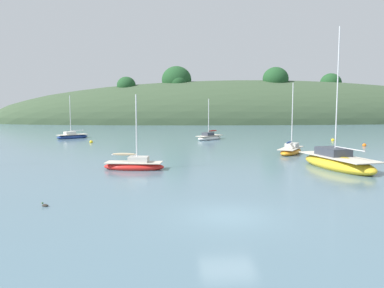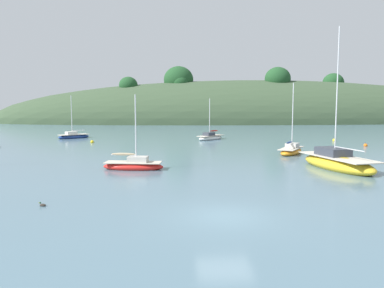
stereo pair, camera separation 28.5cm
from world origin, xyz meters
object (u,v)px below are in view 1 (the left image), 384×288
Objects in this scene: sailboat_teal_outer at (337,162)px; sailboat_cream_ketch at (134,165)px; sailboat_yellow_far at (209,137)px; sailboat_white_near at (72,136)px; duck_trailing at (45,205)px; sailboat_navy_dinghy at (291,150)px; mooring_buoy_inner at (333,140)px; mooring_buoy_outer at (364,145)px; mooring_buoy_channel at (91,142)px.

sailboat_teal_outer is 1.90× the size of sailboat_cream_ketch.
sailboat_yellow_far is 0.92× the size of sailboat_white_near.
sailboat_teal_outer is at bearing 26.71° from duck_trailing.
mooring_buoy_inner is at bearing 51.21° from sailboat_navy_dinghy.
mooring_buoy_outer is at bearing -83.08° from mooring_buoy_inner.
mooring_buoy_outer reaches higher than duck_trailing.
mooring_buoy_channel is at bearing 95.97° from duck_trailing.
sailboat_teal_outer is 20.77× the size of mooring_buoy_channel.
mooring_buoy_inner is (-0.82, 6.72, 0.00)m from mooring_buoy_outer.
sailboat_cream_ketch is at bearing 70.98° from duck_trailing.
sailboat_yellow_far is 1.01× the size of sailboat_cream_ketch.
mooring_buoy_channel is at bearing -60.69° from sailboat_white_near.
mooring_buoy_channel is at bearing -179.87° from mooring_buoy_inner.
duck_trailing is at bearing -79.34° from sailboat_white_near.
mooring_buoy_outer is (10.48, 15.16, -0.34)m from sailboat_teal_outer.
sailboat_white_near is 11.95× the size of mooring_buoy_channel.
duck_trailing is at bearing -153.29° from sailboat_teal_outer.
sailboat_cream_ketch is 33.07m from mooring_buoy_inner.
mooring_buoy_inner is 1.31× the size of duck_trailing.
sailboat_cream_ketch is 10.94× the size of mooring_buoy_channel.
mooring_buoy_inner is (16.56, -3.40, -0.20)m from sailboat_yellow_far.
sailboat_teal_outer reaches higher than duck_trailing.
mooring_buoy_inner is at bearing -10.90° from sailboat_white_near.
sailboat_navy_dinghy is 0.65× the size of sailboat_teal_outer.
mooring_buoy_channel is 31.77m from duck_trailing.
sailboat_navy_dinghy is 32.79m from sailboat_white_near.
sailboat_navy_dinghy is at bearing 93.82° from sailboat_teal_outer.
sailboat_navy_dinghy is at bearing -37.13° from sailboat_white_near.
sailboat_navy_dinghy is at bearing -128.79° from mooring_buoy_inner.
sailboat_teal_outer reaches higher than mooring_buoy_channel.
sailboat_teal_outer reaches higher than sailboat_yellow_far.
duck_trailing is (-19.47, -9.80, -0.41)m from sailboat_teal_outer.
sailboat_navy_dinghy is 17.82× the size of duck_trailing.
mooring_buoy_inner is at bearing 96.92° from mooring_buoy_outer.
duck_trailing is at bearing -132.61° from mooring_buoy_inner.
duck_trailing is (-18.86, -18.89, -0.28)m from sailboat_navy_dinghy.
duck_trailing is at bearing -134.95° from sailboat_navy_dinghy.
sailboat_yellow_far reaches higher than mooring_buoy_inner.
sailboat_navy_dinghy is 1.23× the size of sailboat_yellow_far.
sailboat_yellow_far is at bearing -10.32° from sailboat_white_near.
sailboat_navy_dinghy is 1.13× the size of sailboat_white_near.
sailboat_yellow_far is at bearing 168.40° from mooring_buoy_inner.
sailboat_cream_ketch is (-15.21, -8.30, -0.02)m from sailboat_navy_dinghy.
mooring_buoy_channel is (-32.44, -0.07, 0.00)m from mooring_buoy_inner.
sailboat_white_near is 39.37m from duck_trailing.
mooring_buoy_channel is (3.98, -7.09, -0.19)m from sailboat_white_near.
mooring_buoy_channel is (-15.88, -3.47, -0.20)m from sailboat_yellow_far.
sailboat_navy_dinghy is at bearing -29.83° from mooring_buoy_channel.
duck_trailing is (3.31, -31.60, -0.07)m from mooring_buoy_channel.
sailboat_yellow_far is at bearing 111.23° from sailboat_navy_dinghy.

